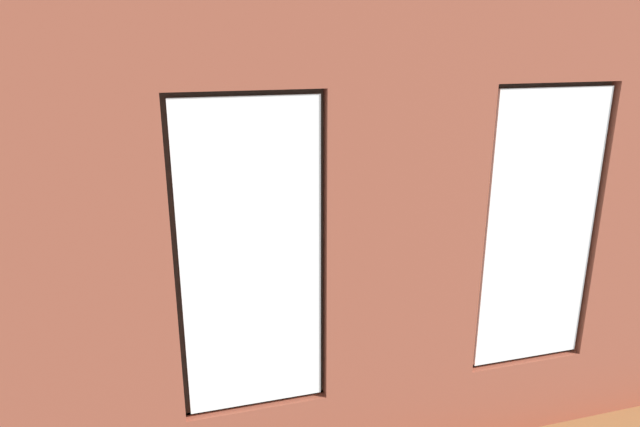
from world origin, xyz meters
name	(u,v)px	position (x,y,z in m)	size (l,w,h in m)	color
ground_plane	(308,306)	(0.00, 0.00, -0.05)	(6.44, 5.50, 0.10)	brown
brick_wall_with_windows	(405,210)	(0.00, 2.37, 1.73)	(5.84, 0.30, 3.46)	brown
couch_by_window	(376,356)	(-0.11, 1.72, 0.33)	(1.99, 0.87, 0.80)	black
couch_left	(525,273)	(-2.22, 0.62, 0.33)	(1.00, 2.04, 0.80)	black
coffee_table	(312,266)	(-0.08, -0.13, 0.35)	(1.27, 0.77, 0.41)	olive
cup_ceramic	(339,250)	(-0.43, -0.27, 0.45)	(0.07, 0.07, 0.08)	#B23D38
candle_jar	(311,257)	(-0.08, -0.13, 0.45)	(0.08, 0.08, 0.09)	#B7333D
remote_black	(323,263)	(-0.17, -0.02, 0.42)	(0.05, 0.17, 0.02)	black
remote_silver	(295,259)	(0.08, -0.23, 0.42)	(0.05, 0.17, 0.02)	#B2B2B7
remote_gray	(279,268)	(0.30, -0.02, 0.42)	(0.05, 0.17, 0.02)	#59595B
media_console	(40,322)	(2.57, 0.27, 0.27)	(0.92, 0.42, 0.55)	black
tv_flatscreen	(28,252)	(2.57, 0.27, 0.95)	(1.10, 0.20, 0.79)	black
potted_plant_near_tv	(89,315)	(2.02, 1.18, 0.73)	(0.81, 0.81, 1.09)	#9E5638
potted_plant_foreground_right	(92,226)	(2.27, -1.70, 0.51)	(0.63, 0.69, 1.19)	gray
potted_plant_by_left_couch	(429,235)	(-1.82, -0.82, 0.30)	(0.31, 0.31, 0.49)	brown
potted_plant_between_couches	(536,291)	(-1.56, 1.66, 0.67)	(0.91, 0.86, 1.20)	brown
potted_plant_beside_window_right	(171,342)	(1.43, 1.82, 0.75)	(0.81, 0.81, 1.12)	beige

